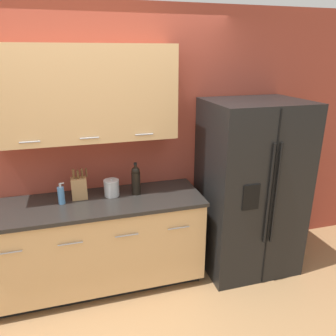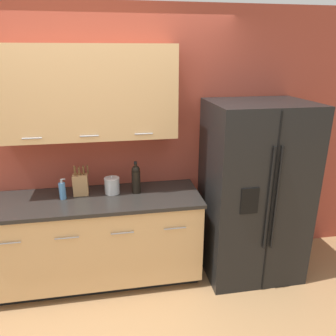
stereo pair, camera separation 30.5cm
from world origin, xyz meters
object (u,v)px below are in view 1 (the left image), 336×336
knife_block (79,187)px  steel_canister (112,188)px  wine_bottle (136,180)px  refrigerator (250,188)px  soap_dispenser (61,195)px

knife_block → steel_canister: (0.29, -0.02, -0.03)m
knife_block → wine_bottle: (0.52, -0.04, 0.03)m
knife_block → wine_bottle: bearing=-4.4°
refrigerator → soap_dispenser: bearing=177.1°
refrigerator → wine_bottle: refrigerator is taller
knife_block → wine_bottle: 0.52m
steel_canister → wine_bottle: bearing=-6.1°
wine_bottle → soap_dispenser: (-0.68, -0.03, -0.06)m
refrigerator → knife_block: bearing=174.5°
wine_bottle → soap_dispenser: 0.68m
refrigerator → wine_bottle: bearing=174.0°
steel_canister → soap_dispenser: bearing=-173.3°
knife_block → soap_dispenser: bearing=-156.8°
knife_block → soap_dispenser: (-0.16, -0.07, -0.03)m
wine_bottle → refrigerator: bearing=-6.0°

